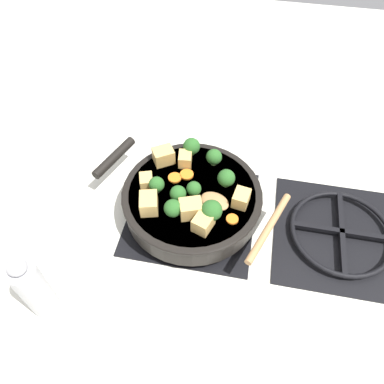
{
  "coord_description": "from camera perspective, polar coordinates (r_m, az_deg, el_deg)",
  "views": [
    {
      "loc": [
        0.53,
        0.1,
        0.77
      ],
      "look_at": [
        0.0,
        0.0,
        0.09
      ],
      "focal_mm": 35.0,
      "sensor_mm": 36.0,
      "label": 1
    }
  ],
  "objects": [
    {
      "name": "ground_plane",
      "position": [
        0.94,
        0.0,
        -3.23
      ],
      "size": [
        2.4,
        2.4,
        0.0
      ],
      "primitive_type": "plane",
      "color": "silver"
    },
    {
      "name": "front_burner_grate",
      "position": [
        0.93,
        0.0,
        -2.81
      ],
      "size": [
        0.31,
        0.31,
        0.03
      ],
      "color": "black",
      "rests_on": "ground_plane"
    },
    {
      "name": "rear_burner_grate",
      "position": [
        0.96,
        21.69,
        -5.91
      ],
      "size": [
        0.31,
        0.31,
        0.03
      ],
      "color": "black",
      "rests_on": "ground_plane"
    },
    {
      "name": "skillet_pan",
      "position": [
        0.89,
        -0.09,
        -0.99
      ],
      "size": [
        0.33,
        0.42,
        0.06
      ],
      "color": "black",
      "rests_on": "front_burner_grate"
    },
    {
      "name": "wooden_spoon",
      "position": [
        0.83,
        7.72,
        -3.45
      ],
      "size": [
        0.19,
        0.21,
        0.02
      ],
      "color": "#A87A4C",
      "rests_on": "skillet_pan"
    },
    {
      "name": "tofu_cube_center_large",
      "position": [
        0.82,
        -0.18,
        -2.55
      ],
      "size": [
        0.05,
        0.06,
        0.04
      ],
      "primitive_type": "cube",
      "rotation": [
        0.0,
        0.0,
        1.92
      ],
      "color": "tan",
      "rests_on": "skillet_pan"
    },
    {
      "name": "tofu_cube_near_handle",
      "position": [
        0.85,
        7.51,
        -0.96
      ],
      "size": [
        0.05,
        0.04,
        0.03
      ],
      "primitive_type": "cube",
      "rotation": [
        0.0,
        0.0,
        2.96
      ],
      "color": "tan",
      "rests_on": "skillet_pan"
    },
    {
      "name": "tofu_cube_east_chunk",
      "position": [
        0.88,
        -6.95,
        1.71
      ],
      "size": [
        0.04,
        0.04,
        0.03
      ],
      "primitive_type": "cube",
      "rotation": [
        0.0,
        0.0,
        3.46
      ],
      "color": "tan",
      "rests_on": "skillet_pan"
    },
    {
      "name": "tofu_cube_west_chunk",
      "position": [
        0.92,
        -1.05,
        5.06
      ],
      "size": [
        0.04,
        0.04,
        0.03
      ],
      "primitive_type": "cube",
      "rotation": [
        0.0,
        0.0,
        3.27
      ],
      "color": "tan",
      "rests_on": "skillet_pan"
    },
    {
      "name": "tofu_cube_back_piece",
      "position": [
        0.83,
        -6.6,
        -1.74
      ],
      "size": [
        0.06,
        0.05,
        0.04
      ],
      "primitive_type": "cube",
      "rotation": [
        0.0,
        0.0,
        0.26
      ],
      "color": "tan",
      "rests_on": "skillet_pan"
    },
    {
      "name": "tofu_cube_front_piece",
      "position": [
        0.93,
        -4.37,
        5.54
      ],
      "size": [
        0.06,
        0.06,
        0.04
      ],
      "primitive_type": "cube",
      "rotation": [
        0.0,
        0.0,
        5.27
      ],
      "color": "tan",
      "rests_on": "skillet_pan"
    },
    {
      "name": "tofu_cube_mid_small",
      "position": [
        0.8,
        1.73,
        -4.67
      ],
      "size": [
        0.06,
        0.05,
        0.04
      ],
      "primitive_type": "cube",
      "rotation": [
        0.0,
        0.0,
        5.94
      ],
      "color": "tan",
      "rests_on": "skillet_pan"
    },
    {
      "name": "broccoli_floret_near_spoon",
      "position": [
        0.81,
        3.0,
        -2.83
      ],
      "size": [
        0.05,
        0.05,
        0.05
      ],
      "color": "#709956",
      "rests_on": "skillet_pan"
    },
    {
      "name": "broccoli_floret_center_top",
      "position": [
        0.91,
        3.38,
        5.35
      ],
      "size": [
        0.04,
        0.04,
        0.05
      ],
      "color": "#709956",
      "rests_on": "skillet_pan"
    },
    {
      "name": "broccoli_floret_east_rim",
      "position": [
        0.81,
        -2.93,
        -2.5
      ],
      "size": [
        0.04,
        0.04,
        0.05
      ],
      "color": "#709956",
      "rests_on": "skillet_pan"
    },
    {
      "name": "broccoli_floret_west_rim",
      "position": [
        0.87,
        5.24,
        2.12
      ],
      "size": [
        0.04,
        0.04,
        0.05
      ],
      "color": "#709956",
      "rests_on": "skillet_pan"
    },
    {
      "name": "broccoli_floret_north_edge",
      "position": [
        0.85,
        0.27,
        0.48
      ],
      "size": [
        0.03,
        0.03,
        0.04
      ],
      "color": "#709956",
      "rests_on": "skillet_pan"
    },
    {
      "name": "broccoli_floret_south_cluster",
      "position": [
        0.86,
        -5.41,
        1.14
      ],
      "size": [
        0.04,
        0.04,
        0.04
      ],
      "color": "#709956",
      "rests_on": "skillet_pan"
    },
    {
      "name": "broccoli_floret_mid_floret",
      "position": [
        0.84,
        -2.14,
        -0.25
      ],
      "size": [
        0.04,
        0.04,
        0.04
      ],
      "color": "#709956",
      "rests_on": "skillet_pan"
    },
    {
      "name": "broccoli_floret_small_inner",
      "position": [
        0.93,
        -0.07,
        6.96
      ],
      "size": [
        0.04,
        0.04,
        0.05
      ],
      "color": "#709956",
      "rests_on": "skillet_pan"
    },
    {
      "name": "carrot_slice_orange_thin",
      "position": [
        0.83,
        6.15,
        -4.14
      ],
      "size": [
        0.03,
        0.03,
        0.01
      ],
      "primitive_type": "cylinder",
      "color": "orange",
      "rests_on": "skillet_pan"
    },
    {
      "name": "carrot_slice_near_center",
      "position": [
        0.9,
        -2.66,
        2.18
      ],
      "size": [
        0.03,
        0.03,
        0.01
      ],
      "primitive_type": "cylinder",
      "color": "orange",
      "rests_on": "skillet_pan"
    },
    {
      "name": "carrot_slice_edge_slice",
      "position": [
        0.91,
        -0.81,
        2.69
      ],
      "size": [
        0.03,
        0.03,
        0.01
      ],
      "primitive_type": "cylinder",
      "color": "orange",
      "rests_on": "skillet_pan"
    },
    {
      "name": "pepper_mill",
      "position": [
        0.81,
        -23.04,
        -13.29
      ],
      "size": [
        0.06,
        0.06,
        0.19
      ],
      "color": "#B2B2B7",
      "rests_on": "ground_plane"
    }
  ]
}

